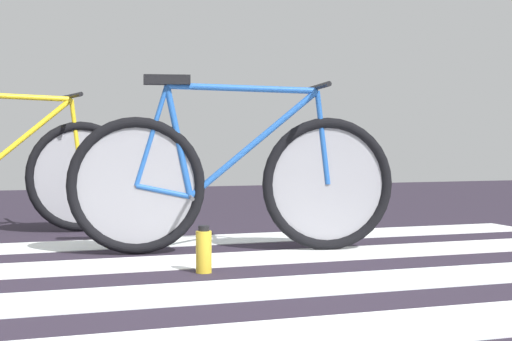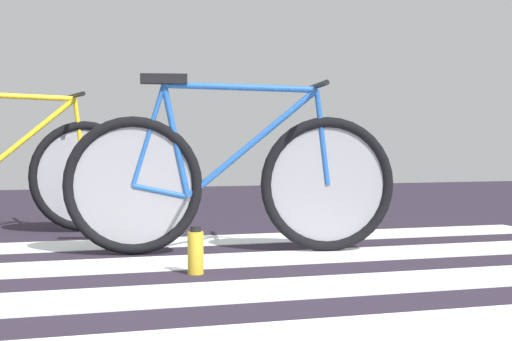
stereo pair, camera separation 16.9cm
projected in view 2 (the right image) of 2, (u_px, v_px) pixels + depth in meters
ground at (169, 312)px, 2.75m from camera, size 18.00×14.00×0.02m
crosswalk_markings at (186, 316)px, 2.63m from camera, size 5.43×4.26×0.00m
bicycle_1_of_2 at (231, 180)px, 4.09m from camera, size 1.72×0.55×0.93m
bicycle_2_of_2 at (2, 173)px, 4.87m from camera, size 1.73×0.52×0.93m
water_bottle at (196, 252)px, 3.46m from camera, size 0.07×0.07×0.21m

